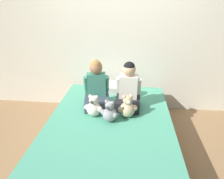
# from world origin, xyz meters

# --- Properties ---
(ground_plane) EXTENTS (14.00, 14.00, 0.00)m
(ground_plane) POSITION_xyz_m (0.00, 0.00, 0.00)
(ground_plane) COLOR #93704C
(wall_behind_bed) EXTENTS (8.00, 0.06, 2.50)m
(wall_behind_bed) POSITION_xyz_m (0.00, 1.15, 1.25)
(wall_behind_bed) COLOR silver
(wall_behind_bed) RESTS_ON ground_plane
(bed) EXTENTS (1.49, 2.00, 0.45)m
(bed) POSITION_xyz_m (0.00, 0.00, 0.22)
(bed) COLOR #473828
(bed) RESTS_ON ground_plane
(child_on_left) EXTENTS (0.38, 0.43, 0.63)m
(child_on_left) POSITION_xyz_m (-0.21, 0.32, 0.69)
(child_on_left) COLOR #384251
(child_on_left) RESTS_ON bed
(child_on_right) EXTENTS (0.33, 0.36, 0.62)m
(child_on_right) POSITION_xyz_m (0.20, 0.32, 0.70)
(child_on_right) COLOR black
(child_on_right) RESTS_ON bed
(teddy_bear_held_by_left_child) EXTENTS (0.23, 0.18, 0.28)m
(teddy_bear_held_by_left_child) POSITION_xyz_m (-0.21, 0.06, 0.56)
(teddy_bear_held_by_left_child) COLOR silver
(teddy_bear_held_by_left_child) RESTS_ON bed
(teddy_bear_held_by_right_child) EXTENTS (0.24, 0.19, 0.30)m
(teddy_bear_held_by_right_child) POSITION_xyz_m (0.20, 0.08, 0.57)
(teddy_bear_held_by_right_child) COLOR #D1B78E
(teddy_bear_held_by_right_child) RESTS_ON bed
(teddy_bear_between_children) EXTENTS (0.21, 0.17, 0.27)m
(teddy_bear_between_children) POSITION_xyz_m (-0.00, -0.04, 0.56)
(teddy_bear_between_children) COLOR #939399
(teddy_bear_between_children) RESTS_ON bed
(pillow_at_headboard) EXTENTS (0.53, 0.32, 0.11)m
(pillow_at_headboard) POSITION_xyz_m (0.00, 0.81, 0.50)
(pillow_at_headboard) COLOR silver
(pillow_at_headboard) RESTS_ON bed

